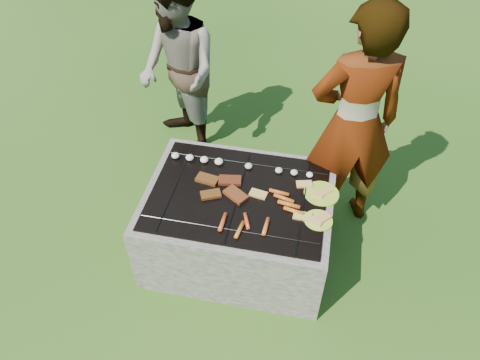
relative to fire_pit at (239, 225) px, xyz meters
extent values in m
plane|color=#1E4310|center=(0.00, 0.00, -0.28)|extent=(60.00, 60.00, 0.00)
cube|color=#9D948B|center=(0.00, 0.41, 0.02)|extent=(1.30, 0.18, 0.60)
cube|color=#A49D91|center=(0.00, -0.41, 0.02)|extent=(1.30, 0.18, 0.60)
cube|color=#9F958D|center=(-0.56, 0.00, 0.02)|extent=(0.18, 0.64, 0.60)
cube|color=#A39D91|center=(0.56, 0.00, 0.02)|extent=(0.18, 0.64, 0.60)
cube|color=black|center=(0.00, 0.00, -0.04)|extent=(0.94, 0.64, 0.48)
sphere|color=#FF5914|center=(0.00, 0.00, 0.18)|extent=(0.10, 0.10, 0.10)
cube|color=black|center=(0.00, 0.00, 0.32)|extent=(1.20, 0.90, 0.01)
cylinder|color=black|center=(-0.45, 0.00, 0.33)|extent=(0.01, 0.88, 0.01)
cylinder|color=black|center=(0.00, 0.00, 0.33)|extent=(0.01, 0.88, 0.01)
cylinder|color=black|center=(0.45, 0.00, 0.33)|extent=(0.01, 0.88, 0.01)
cylinder|color=black|center=(0.00, -0.32, 0.33)|extent=(1.18, 0.01, 0.01)
cylinder|color=black|center=(0.00, 0.32, 0.33)|extent=(1.18, 0.01, 0.01)
ellipsoid|color=beige|center=(-0.54, 0.27, 0.35)|extent=(0.06, 0.06, 0.04)
ellipsoid|color=white|center=(-0.43, 0.27, 0.35)|extent=(0.06, 0.06, 0.04)
ellipsoid|color=white|center=(-0.32, 0.27, 0.35)|extent=(0.06, 0.06, 0.04)
ellipsoid|color=white|center=(-0.20, 0.27, 0.35)|extent=(0.06, 0.06, 0.04)
ellipsoid|color=beige|center=(0.02, 0.27, 0.35)|extent=(0.06, 0.06, 0.04)
ellipsoid|color=beige|center=(0.24, 0.27, 0.35)|extent=(0.05, 0.05, 0.04)
ellipsoid|color=beige|center=(0.35, 0.27, 0.35)|extent=(0.05, 0.05, 0.04)
ellipsoid|color=white|center=(0.46, 0.27, 0.35)|extent=(0.05, 0.05, 0.03)
cube|color=brown|center=(-0.24, 0.09, 0.34)|extent=(0.17, 0.11, 0.02)
cube|color=maroon|center=(-0.08, 0.11, 0.34)|extent=(0.17, 0.11, 0.02)
cube|color=brown|center=(-0.18, -0.05, 0.34)|extent=(0.16, 0.13, 0.02)
cube|color=#9D481C|center=(-0.01, -0.02, 0.34)|extent=(0.19, 0.17, 0.02)
cylinder|color=#C44D20|center=(0.27, 0.06, 0.34)|extent=(0.14, 0.05, 0.03)
cylinder|color=#C26C20|center=(0.31, 0.01, 0.34)|extent=(0.15, 0.07, 0.03)
cylinder|color=orange|center=(0.35, -0.04, 0.34)|extent=(0.16, 0.05, 0.03)
cylinder|color=orange|center=(0.39, -0.09, 0.34)|extent=(0.14, 0.06, 0.03)
cylinder|color=#E84026|center=(0.10, -0.24, 0.34)|extent=(0.07, 0.14, 0.03)
cylinder|color=orange|center=(0.23, -0.26, 0.34)|extent=(0.03, 0.15, 0.03)
cylinder|color=#BB441E|center=(-0.05, -0.28, 0.34)|extent=(0.03, 0.15, 0.03)
cylinder|color=#C36620|center=(0.07, -0.32, 0.34)|extent=(0.05, 0.15, 0.03)
cube|color=#DDCD71|center=(0.13, 0.02, 0.34)|extent=(0.13, 0.09, 0.02)
cube|color=#F9E27F|center=(0.45, -0.12, 0.34)|extent=(0.12, 0.08, 0.02)
cube|color=#F8E67F|center=(0.43, 0.18, 0.34)|extent=(0.12, 0.09, 0.01)
cylinder|color=yellow|center=(0.56, 0.12, 0.33)|extent=(0.30, 0.30, 0.02)
cube|color=tan|center=(0.54, 0.10, 0.34)|extent=(0.09, 0.08, 0.01)
cube|color=#E6A476|center=(0.59, 0.14, 0.34)|extent=(0.09, 0.09, 0.01)
cylinder|color=#D2FF3C|center=(0.56, -0.12, 0.32)|extent=(0.23, 0.23, 0.01)
cube|color=#F0B87B|center=(0.54, -0.14, 0.34)|extent=(0.11, 0.08, 0.02)
cube|color=tan|center=(0.59, -0.10, 0.34)|extent=(0.11, 0.11, 0.02)
imported|color=#A49988|center=(0.72, 0.54, 0.64)|extent=(0.77, 0.62, 1.84)
imported|color=#A8988C|center=(-0.75, 1.12, 0.53)|extent=(0.98, 1.00, 1.63)
camera|label=1|loc=(0.46, -2.18, 2.66)|focal=35.00mm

